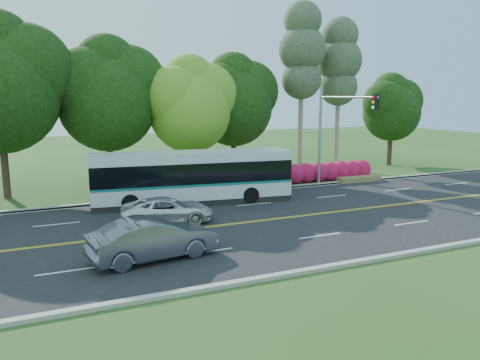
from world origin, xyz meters
name	(u,v)px	position (x,y,z in m)	size (l,w,h in m)	color
ground	(291,217)	(0.00, 0.00, 0.00)	(120.00, 120.00, 0.00)	#27501A
road	(291,217)	(0.00, 0.00, 0.01)	(60.00, 14.00, 0.02)	black
curb_north	(238,191)	(0.00, 7.15, 0.07)	(60.00, 0.30, 0.15)	#A19C92
curb_south	(382,258)	(0.00, -7.15, 0.07)	(60.00, 0.30, 0.15)	#A19C92
grass_verge	(227,187)	(0.00, 9.00, 0.05)	(60.00, 4.00, 0.10)	#27501A
lane_markings	(290,217)	(-0.09, 0.00, 0.02)	(57.60, 13.82, 0.00)	gold
tree_row	(141,91)	(-5.15, 12.13, 6.73)	(44.70, 9.10, 13.84)	#322116
bougainvillea_hedge	(320,173)	(7.18, 8.15, 0.72)	(9.50, 2.25, 1.50)	#A50D43
traffic_signal	(336,122)	(6.49, 5.40, 4.67)	(0.42, 6.10, 7.00)	#92969A
transit_bus	(192,178)	(-3.72, 5.42, 1.55)	(12.00, 3.96, 3.08)	silver
sedan	(153,239)	(-8.24, -3.48, 0.84)	(1.75, 5.00, 1.65)	slate
suv	(167,210)	(-6.30, 1.64, 0.66)	(2.12, 4.60, 1.28)	white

